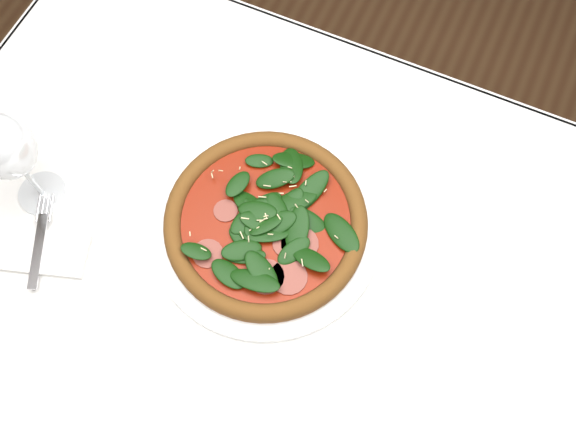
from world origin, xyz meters
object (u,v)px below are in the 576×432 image
at_px(plate, 266,226).
at_px(wine_glass, 5,149).
at_px(napkin, 40,253).
at_px(pizza, 266,221).

relative_size(plate, wine_glass, 1.72).
height_order(plate, napkin, plate).
bearing_deg(pizza, plate, 135.00).
bearing_deg(wine_glass, napkin, -58.63).
bearing_deg(plate, napkin, -148.45).
height_order(plate, pizza, pizza).
bearing_deg(napkin, pizza, 31.55).
bearing_deg(plate, pizza, -45.00).
xyz_separation_m(plate, wine_glass, (-0.33, -0.09, 0.13)).
height_order(wine_glass, napkin, wine_glass).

